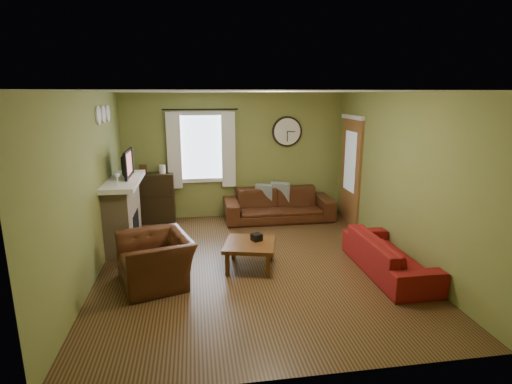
{
  "coord_description": "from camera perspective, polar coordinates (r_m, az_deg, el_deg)",
  "views": [
    {
      "loc": [
        -0.85,
        -5.7,
        2.57
      ],
      "look_at": [
        0.1,
        0.4,
        1.05
      ],
      "focal_mm": 28.0,
      "sensor_mm": 36.0,
      "label": 1
    }
  ],
  "objects": [
    {
      "name": "floor",
      "position": [
        6.31,
        -0.34,
        -10.21
      ],
      "size": [
        4.6,
        5.2,
        0.0
      ],
      "primitive_type": "cube",
      "color": "#4D331A",
      "rests_on": "ground"
    },
    {
      "name": "ceiling",
      "position": [
        5.76,
        -0.38,
        14.14
      ],
      "size": [
        4.6,
        5.2,
        0.0
      ],
      "primitive_type": "cube",
      "color": "white",
      "rests_on": "ground"
    },
    {
      "name": "wall_left",
      "position": [
        6.01,
        -22.59,
        0.57
      ],
      "size": [
        0.0,
        5.2,
        2.6
      ],
      "primitive_type": "cube",
      "color": "olive",
      "rests_on": "ground"
    },
    {
      "name": "wall_right",
      "position": [
        6.63,
        19.71,
        1.98
      ],
      "size": [
        0.0,
        5.2,
        2.6
      ],
      "primitive_type": "cube",
      "color": "olive",
      "rests_on": "ground"
    },
    {
      "name": "wall_back",
      "position": [
        8.44,
        -2.99,
        5.16
      ],
      "size": [
        4.6,
        0.0,
        2.6
      ],
      "primitive_type": "cube",
      "color": "olive",
      "rests_on": "ground"
    },
    {
      "name": "wall_front",
      "position": [
        3.45,
        6.11,
        -7.8
      ],
      "size": [
        4.6,
        0.0,
        2.6
      ],
      "primitive_type": "cube",
      "color": "olive",
      "rests_on": "ground"
    },
    {
      "name": "fireplace",
      "position": [
        7.25,
        -18.45,
        -3.08
      ],
      "size": [
        0.4,
        1.4,
        1.1
      ],
      "primitive_type": "cube",
      "color": "tan",
      "rests_on": "floor"
    },
    {
      "name": "firebox",
      "position": [
        7.29,
        -16.82,
        -4.92
      ],
      "size": [
        0.04,
        0.6,
        0.55
      ],
      "primitive_type": "cube",
      "color": "black",
      "rests_on": "fireplace"
    },
    {
      "name": "mantel",
      "position": [
        7.1,
        -18.57,
        1.49
      ],
      "size": [
        0.58,
        1.6,
        0.08
      ],
      "primitive_type": "cube",
      "color": "white",
      "rests_on": "fireplace"
    },
    {
      "name": "tv",
      "position": [
        7.2,
        -18.35,
        3.41
      ],
      "size": [
        0.08,
        0.6,
        0.35
      ],
      "primitive_type": "imported",
      "rotation": [
        0.0,
        0.0,
        1.57
      ],
      "color": "black",
      "rests_on": "mantel"
    },
    {
      "name": "tv_screen",
      "position": [
        7.18,
        -17.75,
        3.88
      ],
      "size": [
        0.02,
        0.62,
        0.36
      ],
      "primitive_type": "cube",
      "color": "#994C3F",
      "rests_on": "mantel"
    },
    {
      "name": "medallion_left",
      "position": [
        6.66,
        -21.6,
        10.14
      ],
      "size": [
        0.28,
        0.28,
        0.03
      ],
      "primitive_type": "cylinder",
      "color": "white",
      "rests_on": "wall_left"
    },
    {
      "name": "medallion_mid",
      "position": [
        7.0,
        -20.99,
        10.32
      ],
      "size": [
        0.28,
        0.28,
        0.03
      ],
      "primitive_type": "cylinder",
      "color": "white",
      "rests_on": "wall_left"
    },
    {
      "name": "medallion_right",
      "position": [
        7.34,
        -20.44,
        10.49
      ],
      "size": [
        0.28,
        0.28,
        0.03
      ],
      "primitive_type": "cylinder",
      "color": "white",
      "rests_on": "wall_left"
    },
    {
      "name": "window_pane",
      "position": [
        8.35,
        -7.81,
        6.34
      ],
      "size": [
        1.0,
        0.02,
        1.3
      ],
      "primitive_type": null,
      "color": "silver",
      "rests_on": "wall_back"
    },
    {
      "name": "curtain_rod",
      "position": [
        8.18,
        -7.97,
        11.6
      ],
      "size": [
        0.03,
        0.03,
        1.5
      ],
      "primitive_type": "cylinder",
      "color": "black",
      "rests_on": "wall_back"
    },
    {
      "name": "curtain_left",
      "position": [
        8.26,
        -11.61,
        5.76
      ],
      "size": [
        0.28,
        0.04,
        1.55
      ],
      "primitive_type": "cube",
      "color": "white",
      "rests_on": "wall_back"
    },
    {
      "name": "curtain_right",
      "position": [
        8.28,
        -3.96,
        6.03
      ],
      "size": [
        0.28,
        0.04,
        1.55
      ],
      "primitive_type": "cube",
      "color": "white",
      "rests_on": "wall_back"
    },
    {
      "name": "wall_clock",
      "position": [
        8.51,
        4.47,
        8.6
      ],
      "size": [
        0.64,
        0.06,
        0.64
      ],
      "primitive_type": null,
      "color": "white",
      "rests_on": "wall_back"
    },
    {
      "name": "door",
      "position": [
        8.31,
        13.38,
        2.91
      ],
      "size": [
        0.05,
        0.9,
        2.1
      ],
      "primitive_type": "cube",
      "color": "brown",
      "rests_on": "floor"
    },
    {
      "name": "bookshelf",
      "position": [
        8.4,
        -14.48,
        -0.84
      ],
      "size": [
        0.85,
        0.36,
        1.01
      ],
      "primitive_type": null,
      "color": "black",
      "rests_on": "floor"
    },
    {
      "name": "book",
      "position": [
        8.59,
        -13.88,
        2.62
      ],
      "size": [
        0.24,
        0.25,
        0.02
      ],
      "primitive_type": "imported",
      "rotation": [
        0.0,
        0.0,
        0.7
      ],
      "color": "#522C12",
      "rests_on": "bookshelf"
    },
    {
      "name": "sofa_brown",
      "position": [
        8.33,
        3.23,
        -1.82
      ],
      "size": [
        2.23,
        0.87,
        0.65
      ],
      "primitive_type": "imported",
      "color": "#401F10",
      "rests_on": "floor"
    },
    {
      "name": "pillow_left",
      "position": [
        8.41,
        1.16,
        -0.07
      ],
      "size": [
        0.37,
        0.23,
        0.35
      ],
      "primitive_type": "cube",
      "rotation": [
        0.0,
        0.0,
        -0.39
      ],
      "color": "gray",
      "rests_on": "sofa_brown"
    },
    {
      "name": "pillow_right",
      "position": [
        8.48,
        3.47,
        0.03
      ],
      "size": [
        0.42,
        0.28,
        0.41
      ],
      "primitive_type": "cube",
      "rotation": [
        0.0,
        0.0,
        -0.41
      ],
      "color": "gray",
      "rests_on": "sofa_brown"
    },
    {
      "name": "sofa_red",
      "position": [
        6.24,
        18.42,
        -8.53
      ],
      "size": [
        0.72,
        1.85,
        0.54
      ],
      "primitive_type": "imported",
      "rotation": [
        0.0,
        0.0,
        1.57
      ],
      "color": "maroon",
      "rests_on": "floor"
    },
    {
      "name": "armchair",
      "position": [
        5.76,
        -14.16,
        -9.4
      ],
      "size": [
        1.18,
        1.27,
        0.68
      ],
      "primitive_type": "imported",
      "rotation": [
        0.0,
        0.0,
        -1.26
      ],
      "color": "#401F10",
      "rests_on": "floor"
    },
    {
      "name": "coffee_table",
      "position": [
        6.11,
        -0.87,
        -8.99
      ],
      "size": [
        0.9,
        0.9,
        0.4
      ],
      "primitive_type": null,
      "rotation": [
        0.0,
        0.0,
        -0.25
      ],
      "color": "#522C12",
      "rests_on": "floor"
    },
    {
      "name": "tissue_box",
      "position": [
        6.13,
        0.09,
        -6.9
      ],
      "size": [
        0.18,
        0.18,
        0.11
      ],
      "primitive_type": "cube",
      "rotation": [
        0.0,
        0.0,
        0.41
      ],
      "color": "black",
      "rests_on": "coffee_table"
    },
    {
      "name": "wine_glass_a",
      "position": [
        6.57,
        -19.2,
        1.67
      ],
      "size": [
        0.06,
        0.06,
        0.18
      ],
      "primitive_type": null,
      "color": "white",
      "rests_on": "mantel"
    },
    {
      "name": "wine_glass_b",
      "position": [
        6.6,
        -19.16,
        1.71
      ],
      "size": [
        0.06,
        0.06,
        0.18
      ],
      "primitive_type": null,
      "color": "white",
      "rests_on": "mantel"
    }
  ]
}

